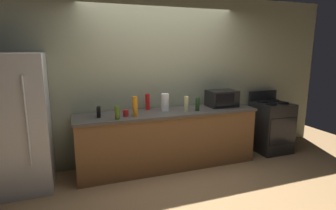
{
  "coord_description": "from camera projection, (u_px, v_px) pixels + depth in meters",
  "views": [
    {
      "loc": [
        -1.4,
        -3.46,
        1.84
      ],
      "look_at": [
        0.0,
        0.4,
        1.0
      ],
      "focal_mm": 29.14,
      "sensor_mm": 36.0,
      "label": 1
    }
  ],
  "objects": [
    {
      "name": "ground_plane",
      "position": [
        177.0,
        176.0,
        4.02
      ],
      "size": [
        8.0,
        8.0,
        0.0
      ],
      "primitive_type": "plane",
      "color": "#A87F51"
    },
    {
      "name": "back_wall",
      "position": [
        160.0,
        80.0,
        4.5
      ],
      "size": [
        6.4,
        0.1,
        2.7
      ],
      "primitive_type": "cube",
      "color": "gray",
      "rests_on": "ground_plane"
    },
    {
      "name": "counter_run",
      "position": [
        168.0,
        139.0,
        4.3
      ],
      "size": [
        2.84,
        0.64,
        0.9
      ],
      "color": "brown",
      "rests_on": "ground_plane"
    },
    {
      "name": "refrigerator",
      "position": [
        19.0,
        123.0,
        3.53
      ],
      "size": [
        0.72,
        0.73,
        1.8
      ],
      "color": "#B7BABF",
      "rests_on": "ground_plane"
    },
    {
      "name": "stove_range",
      "position": [
        271.0,
        126.0,
        4.97
      ],
      "size": [
        0.6,
        0.61,
        1.08
      ],
      "color": "black",
      "rests_on": "ground_plane"
    },
    {
      "name": "microwave",
      "position": [
        222.0,
        98.0,
        4.56
      ],
      "size": [
        0.48,
        0.35,
        0.27
      ],
      "color": "black",
      "rests_on": "counter_run"
    },
    {
      "name": "paper_towel_roll",
      "position": [
        165.0,
        102.0,
        4.22
      ],
      "size": [
        0.12,
        0.12,
        0.27
      ],
      "primitive_type": "cylinder",
      "color": "white",
      "rests_on": "counter_run"
    },
    {
      "name": "cordless_phone",
      "position": [
        99.0,
        112.0,
        3.84
      ],
      "size": [
        0.07,
        0.12,
        0.15
      ],
      "primitive_type": "cube",
      "rotation": [
        0.0,
        0.0,
        -0.16
      ],
      "color": "black",
      "rests_on": "counter_run"
    },
    {
      "name": "bottle_vinegar",
      "position": [
        186.0,
        104.0,
        4.2
      ],
      "size": [
        0.06,
        0.06,
        0.23
      ],
      "primitive_type": "cylinder",
      "color": "beige",
      "rests_on": "counter_run"
    },
    {
      "name": "bottle_wine",
      "position": [
        197.0,
        104.0,
        4.25
      ],
      "size": [
        0.06,
        0.06,
        0.2
      ],
      "primitive_type": "cylinder",
      "color": "#1E3F19",
      "rests_on": "counter_run"
    },
    {
      "name": "bottle_dish_soap",
      "position": [
        135.0,
        106.0,
        3.9
      ],
      "size": [
        0.07,
        0.07,
        0.29
      ],
      "primitive_type": "cylinder",
      "color": "orange",
      "rests_on": "counter_run"
    },
    {
      "name": "bottle_olive_oil",
      "position": [
        117.0,
        113.0,
        3.73
      ],
      "size": [
        0.06,
        0.06,
        0.18
      ],
      "primitive_type": "cylinder",
      "color": "#4C6B19",
      "rests_on": "counter_run"
    },
    {
      "name": "bottle_hot_sauce",
      "position": [
        147.0,
        102.0,
        4.3
      ],
      "size": [
        0.07,
        0.07,
        0.26
      ],
      "primitive_type": "cylinder",
      "color": "red",
      "rests_on": "counter_run"
    },
    {
      "name": "mug_red",
      "position": [
        126.0,
        113.0,
        3.9
      ],
      "size": [
        0.08,
        0.08,
        0.09
      ],
      "primitive_type": "cylinder",
      "color": "red",
      "rests_on": "counter_run"
    }
  ]
}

